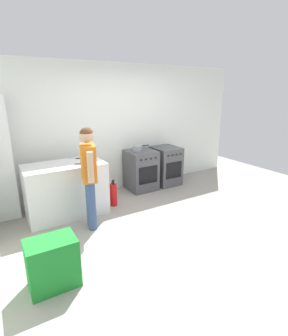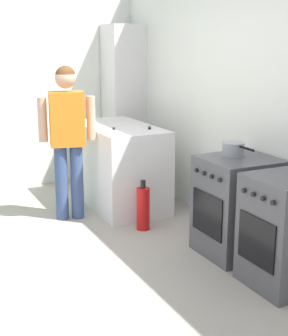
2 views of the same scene
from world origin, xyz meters
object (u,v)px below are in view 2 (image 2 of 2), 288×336
(pot, at_px, (233,149))
(knife_utility, at_px, (150,127))
(oven_left, at_px, (237,206))
(fire_extinguisher, at_px, (143,208))
(larder_cabinet, at_px, (124,104))
(person, at_px, (67,131))
(knife_carving, at_px, (113,131))

(pot, distance_m, knife_utility, 1.35)
(oven_left, relative_size, fire_extinguisher, 1.70)
(fire_extinguisher, bearing_deg, knife_utility, 148.28)
(larder_cabinet, bearing_deg, person, -44.21)
(oven_left, xyz_separation_m, larder_cabinet, (-2.65, 0.10, 0.57))
(pot, distance_m, knife_carving, 1.44)
(oven_left, height_order, larder_cabinet, larder_cabinet)
(person, bearing_deg, pot, 35.64)
(person, distance_m, fire_extinguisher, 1.09)
(knife_utility, distance_m, larder_cabinet, 1.25)
(knife_utility, bearing_deg, pot, 5.38)
(oven_left, bearing_deg, fire_extinguisher, -151.22)
(pot, distance_m, fire_extinguisher, 1.15)
(knife_carving, xyz_separation_m, knife_utility, (-0.01, 0.42, 0.00))
(knife_utility, distance_m, person, 0.89)
(knife_carving, distance_m, person, 0.47)
(oven_left, bearing_deg, larder_cabinet, 177.79)
(person, bearing_deg, larder_cabinet, 135.79)
(pot, xyz_separation_m, knife_carving, (-1.33, -0.55, -0.01))
(oven_left, height_order, person, person)
(knife_utility, xyz_separation_m, larder_cabinet, (-1.22, 0.24, 0.10))
(oven_left, relative_size, knife_utility, 3.59)
(fire_extinguisher, bearing_deg, larder_cabinet, 161.95)
(oven_left, relative_size, knife_carving, 2.71)
(knife_utility, height_order, larder_cabinet, larder_cabinet)
(person, bearing_deg, knife_carving, 79.82)
(knife_carving, distance_m, larder_cabinet, 1.41)
(larder_cabinet, bearing_deg, knife_carving, -27.99)
(oven_left, height_order, pot, pot)
(pot, relative_size, knife_carving, 1.18)
(knife_utility, xyz_separation_m, fire_extinguisher, (0.56, -0.34, -0.69))
(oven_left, xyz_separation_m, fire_extinguisher, (-0.87, -0.48, -0.21))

